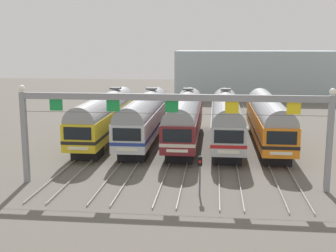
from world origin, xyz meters
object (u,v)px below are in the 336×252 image
object	(u,v)px
commuter_train_stainless	(226,118)
catenary_gantry	(172,112)
commuter_train_maroon	(185,117)
yard_signal_mast	(200,168)
commuter_train_yellow	(105,116)
commuter_train_silver	(145,116)
commuter_train_orange	(268,119)

from	to	relation	value
commuter_train_stainless	catenary_gantry	distance (m)	14.31
commuter_train_maroon	yard_signal_mast	world-z (taller)	commuter_train_maroon
commuter_train_yellow	catenary_gantry	size ratio (longest dim) A/B	0.85
commuter_train_silver	commuter_train_stainless	bearing A→B (deg)	0.00
commuter_train_maroon	yard_signal_mast	bearing A→B (deg)	-82.45
commuter_train_maroon	commuter_train_silver	bearing A→B (deg)	180.00
catenary_gantry	commuter_train_stainless	bearing A→B (deg)	73.43
commuter_train_silver	commuter_train_stainless	xyz separation A→B (m)	(8.03, 0.00, 0.00)
commuter_train_maroon	yard_signal_mast	xyz separation A→B (m)	(2.01, -15.15, -0.81)
commuter_train_yellow	catenary_gantry	xyz separation A→B (m)	(8.03, -13.50, 2.55)
commuter_train_stainless	commuter_train_yellow	bearing A→B (deg)	180.00
yard_signal_mast	commuter_train_silver	bearing A→B (deg)	111.69
commuter_train_stainless	commuter_train_orange	xyz separation A→B (m)	(4.02, -0.00, -0.00)
commuter_train_yellow	commuter_train_orange	distance (m)	16.07
commuter_train_silver	commuter_train_maroon	bearing A→B (deg)	0.00
commuter_train_silver	commuter_train_yellow	bearing A→B (deg)	180.00
commuter_train_silver	yard_signal_mast	bearing A→B (deg)	-68.31
commuter_train_maroon	commuter_train_orange	world-z (taller)	commuter_train_maroon
commuter_train_yellow	commuter_train_silver	size ratio (longest dim) A/B	1.00
commuter_train_yellow	commuter_train_silver	xyz separation A→B (m)	(4.02, 0.00, 0.00)
commuter_train_stainless	yard_signal_mast	bearing A→B (deg)	-97.55
commuter_train_yellow	commuter_train_stainless	distance (m)	12.05
commuter_train_silver	commuter_train_orange	size ratio (longest dim) A/B	1.00
yard_signal_mast	catenary_gantry	bearing A→B (deg)	140.65
commuter_train_silver	commuter_train_maroon	world-z (taller)	same
commuter_train_stainless	yard_signal_mast	size ratio (longest dim) A/B	6.75
commuter_train_orange	yard_signal_mast	size ratio (longest dim) A/B	6.75
commuter_train_silver	catenary_gantry	size ratio (longest dim) A/B	0.85
commuter_train_yellow	commuter_train_orange	xyz separation A→B (m)	(16.07, -0.00, -0.00)
commuter_train_orange	yard_signal_mast	xyz separation A→B (m)	(-6.02, -15.14, -0.81)
commuter_train_maroon	commuter_train_stainless	xyz separation A→B (m)	(4.02, 0.00, 0.00)
yard_signal_mast	commuter_train_yellow	bearing A→B (deg)	123.54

